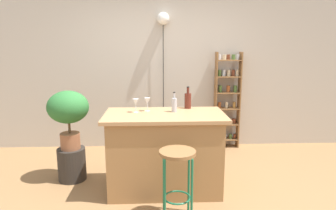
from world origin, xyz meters
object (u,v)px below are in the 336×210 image
(pendant_globe_light, at_px, (163,21))
(wine_glass_left, at_px, (147,102))
(bottle_vinegar, at_px, (188,100))
(potted_plant, at_px, (68,111))
(bottle_soda_blue, at_px, (174,104))
(spice_shelf, at_px, (227,99))
(wine_glass_center, at_px, (136,103))
(plant_stool, at_px, (72,164))
(bar_stool, at_px, (177,168))

(pendant_globe_light, bearing_deg, wine_glass_left, -99.49)
(bottle_vinegar, distance_m, wine_glass_left, 0.52)
(potted_plant, distance_m, bottle_vinegar, 1.51)
(bottle_soda_blue, distance_m, wine_glass_left, 0.33)
(spice_shelf, xyz_separation_m, wine_glass_center, (-1.44, -1.41, 0.22))
(spice_shelf, bearing_deg, wine_glass_center, -135.63)
(spice_shelf, relative_size, plant_stool, 3.84)
(plant_stool, height_order, bottle_soda_blue, bottle_soda_blue)
(spice_shelf, xyz_separation_m, plant_stool, (-2.30, -1.18, -0.63))
(bottle_soda_blue, xyz_separation_m, bottle_vinegar, (0.18, 0.19, 0.01))
(potted_plant, xyz_separation_m, wine_glass_left, (1.00, -0.17, 0.14))
(bar_stool, relative_size, wine_glass_center, 4.42)
(wine_glass_left, bearing_deg, potted_plant, 170.41)
(wine_glass_center, relative_size, pendant_globe_light, 0.07)
(spice_shelf, distance_m, wine_glass_left, 1.89)
(plant_stool, relative_size, bottle_soda_blue, 1.75)
(spice_shelf, height_order, plant_stool, spice_shelf)
(bottle_vinegar, xyz_separation_m, wine_glass_left, (-0.51, -0.14, 0.01))
(potted_plant, relative_size, pendant_globe_light, 0.34)
(bottle_vinegar, height_order, wine_glass_center, bottle_vinegar)
(spice_shelf, height_order, wine_glass_left, spice_shelf)
(bar_stool, bearing_deg, wine_glass_left, 111.29)
(bottle_soda_blue, distance_m, wine_glass_center, 0.46)
(bar_stool, height_order, plant_stool, bar_stool)
(potted_plant, distance_m, wine_glass_center, 0.90)
(spice_shelf, distance_m, bottle_soda_blue, 1.72)
(bottle_soda_blue, xyz_separation_m, pendant_globe_light, (-0.09, 1.45, 1.06))
(bar_stool, bearing_deg, potted_plant, 143.72)
(pendant_globe_light, bearing_deg, potted_plant, -135.12)
(spice_shelf, distance_m, potted_plant, 2.59)
(wine_glass_center, distance_m, pendant_globe_light, 1.83)
(bottle_vinegar, xyz_separation_m, wine_glass_center, (-0.64, -0.20, 0.01))
(potted_plant, bearing_deg, bar_stool, -36.28)
(plant_stool, relative_size, wine_glass_left, 2.57)
(bar_stool, distance_m, pendant_globe_light, 2.68)
(bar_stool, relative_size, bottle_vinegar, 2.62)
(plant_stool, bearing_deg, bar_stool, -36.28)
(bar_stool, relative_size, bottle_soda_blue, 3.02)
(spice_shelf, height_order, bottle_vinegar, spice_shelf)
(bottle_vinegar, bearing_deg, pendant_globe_light, 102.27)
(spice_shelf, distance_m, bottle_vinegar, 1.46)
(bottle_soda_blue, relative_size, wine_glass_center, 1.47)
(bottle_soda_blue, height_order, bottle_vinegar, bottle_vinegar)
(potted_plant, bearing_deg, spice_shelf, 27.04)
(pendant_globe_light, bearing_deg, wine_glass_center, -104.14)
(bottle_soda_blue, bearing_deg, wine_glass_center, -178.65)
(bar_stool, height_order, wine_glass_left, wine_glass_left)
(bar_stool, bearing_deg, pendant_globe_light, 91.96)
(potted_plant, distance_m, pendant_globe_light, 2.10)
(spice_shelf, bearing_deg, bar_stool, -115.12)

